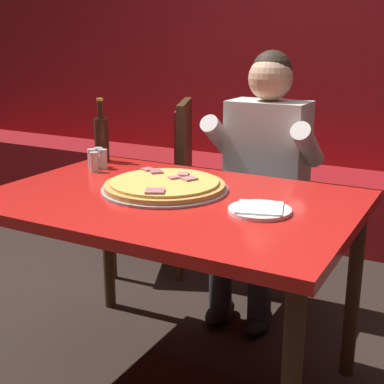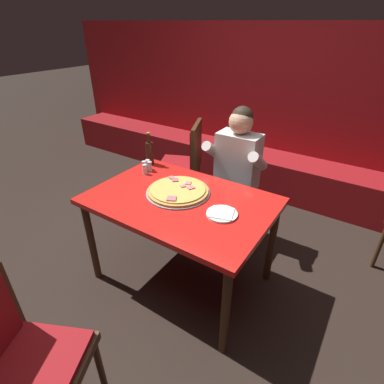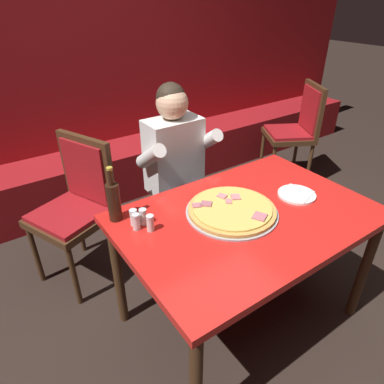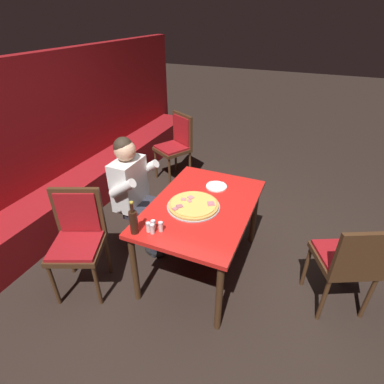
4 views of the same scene
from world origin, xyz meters
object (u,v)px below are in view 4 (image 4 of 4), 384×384
dining_chair_side_aisle (176,142)px  dining_chair_far_left (78,234)px  pizza (193,205)px  shaker_oregano (152,229)px  shaker_red_pepper_flakes (161,227)px  diner_seated_blue_shirt (137,191)px  main_dining_table (202,212)px  shaker_parmesan (148,227)px  plate_white_paper (216,186)px  beer_bottle (134,221)px  shaker_black_pepper (153,225)px  dining_chair_by_booth (350,259)px

dining_chair_side_aisle → dining_chair_far_left: 2.28m
pizza → shaker_oregano: (-0.47, 0.15, 0.02)m
shaker_red_pepper_flakes → diner_seated_blue_shirt: 0.79m
main_dining_table → shaker_parmesan: bearing=154.2°
plate_white_paper → shaker_parmesan: 0.92m
plate_white_paper → beer_bottle: 1.01m
shaker_red_pepper_flakes → dining_chair_side_aisle: size_ratio=0.09×
shaker_black_pepper → shaker_red_pepper_flakes: same height
main_dining_table → diner_seated_blue_shirt: bearing=85.4°
shaker_oregano → dining_chair_by_booth: bearing=-70.2°
shaker_black_pepper → dining_chair_far_left: dining_chair_far_left is taller
pizza → main_dining_table: bearing=-44.0°
pizza → shaker_oregano: bearing=161.8°
diner_seated_blue_shirt → dining_chair_far_left: 0.71m
beer_bottle → dining_chair_far_left: size_ratio=0.29×
pizza → dining_chair_by_booth: size_ratio=0.51×
dining_chair_side_aisle → shaker_black_pepper: bearing=-158.8°
shaker_parmesan → pizza: bearing=-22.8°
shaker_red_pepper_flakes → diner_seated_blue_shirt: size_ratio=0.07×
shaker_parmesan → shaker_oregano: bearing=-99.3°
beer_bottle → shaker_black_pepper: 0.17m
shaker_black_pepper → dining_chair_side_aisle: size_ratio=0.09×
dining_chair_by_booth → shaker_black_pepper: bearing=108.0°
main_dining_table → pizza: 0.13m
pizza → shaker_red_pepper_flakes: shaker_red_pepper_flakes is taller
shaker_oregano → shaker_red_pepper_flakes: bearing=-43.2°
plate_white_paper → dining_chair_by_booth: (-0.34, -1.27, -0.21)m
dining_chair_by_booth → dining_chair_side_aisle: 2.87m
beer_bottle → dining_chair_side_aisle: bearing=17.7°
main_dining_table → beer_bottle: beer_bottle is taller
shaker_parmesan → dining_chair_far_left: 0.74m
main_dining_table → beer_bottle: size_ratio=4.53×
dining_chair_side_aisle → plate_white_paper: bearing=-140.5°
plate_white_paper → shaker_red_pepper_flakes: shaker_red_pepper_flakes is taller
shaker_black_pepper → dining_chair_far_left: (-0.13, 0.71, -0.23)m
shaker_parmesan → shaker_black_pepper: size_ratio=1.00×
plate_white_paper → diner_seated_blue_shirt: diner_seated_blue_shirt is taller
pizza → shaker_black_pepper: bearing=157.7°
pizza → shaker_parmesan: shaker_parmesan is taller
plate_white_paper → shaker_black_pepper: size_ratio=2.44×
plate_white_paper → dining_chair_far_left: dining_chair_far_left is taller
shaker_oregano → shaker_red_pepper_flakes: same height
beer_bottle → shaker_oregano: bearing=-70.7°
pizza → dining_chair_side_aisle: bearing=30.2°
main_dining_table → dining_chair_side_aisle: 1.98m
pizza → shaker_oregano: shaker_oregano is taller
shaker_red_pepper_flakes → dining_chair_by_booth: (0.49, -1.45, -0.24)m
beer_bottle → shaker_oregano: beer_bottle is taller
beer_bottle → dining_chair_far_left: 0.67m
pizza → shaker_red_pepper_flakes: bearing=165.7°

